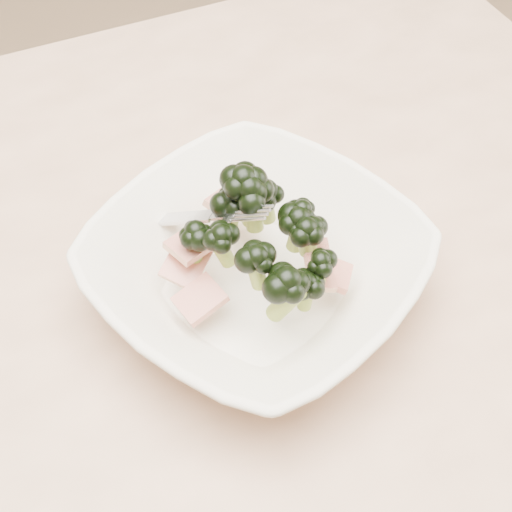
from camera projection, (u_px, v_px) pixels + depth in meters
name	position (u px, v px, depth m)	size (l,w,h in m)	color
dining_table	(135.00, 335.00, 0.75)	(1.20, 0.80, 0.75)	tan
broccoli_dish	(257.00, 262.00, 0.63)	(0.37, 0.37, 0.12)	beige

